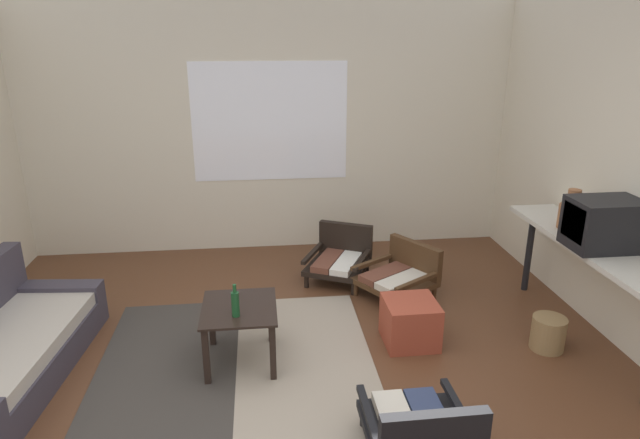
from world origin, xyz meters
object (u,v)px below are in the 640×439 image
(clay_vase, at_px, (571,214))
(wicker_basket, at_px, (548,333))
(ottoman_orange, at_px, (410,322))
(coffee_table, at_px, (240,318))
(crt_television, at_px, (605,224))
(glass_bottle, at_px, (235,303))
(armchair_corner, at_px, (400,274))
(console_shelf, at_px, (588,251))
(armchair_striped_foreground, at_px, (420,433))
(armchair_by_window, at_px, (340,256))

(clay_vase, height_order, wicker_basket, clay_vase)
(ottoman_orange, bearing_deg, coffee_table, -174.77)
(coffee_table, distance_m, crt_television, 2.74)
(coffee_table, bearing_deg, glass_bottle, -97.58)
(armchair_corner, bearing_deg, crt_television, -39.89)
(wicker_basket, bearing_deg, clay_vase, 54.15)
(console_shelf, relative_size, wicker_basket, 6.95)
(coffee_table, height_order, wicker_basket, coffee_table)
(armchair_striped_foreground, height_order, clay_vase, clay_vase)
(ottoman_orange, xyz_separation_m, console_shelf, (1.35, -0.07, 0.57))
(glass_bottle, xyz_separation_m, wicker_basket, (2.37, 0.04, -0.42))
(wicker_basket, bearing_deg, armchair_by_window, 133.61)
(armchair_striped_foreground, relative_size, wicker_basket, 2.43)
(armchair_by_window, relative_size, crt_television, 1.54)
(armchair_by_window, height_order, armchair_striped_foreground, armchair_striped_foreground)
(crt_television, xyz_separation_m, glass_bottle, (-2.68, -0.04, -0.46))
(armchair_corner, bearing_deg, console_shelf, -35.72)
(armchair_corner, bearing_deg, wicker_basket, -48.38)
(armchair_by_window, distance_m, armchair_striped_foreground, 2.54)
(coffee_table, xyz_separation_m, console_shelf, (2.66, 0.05, 0.39))
(armchair_corner, bearing_deg, armchair_by_window, 137.63)
(console_shelf, relative_size, clay_vase, 5.70)
(armchair_by_window, bearing_deg, glass_bottle, -122.48)
(console_shelf, distance_m, crt_television, 0.30)
(armchair_corner, height_order, console_shelf, console_shelf)
(armchair_striped_foreground, distance_m, armchair_corner, 2.13)
(coffee_table, height_order, armchair_striped_foreground, armchair_striped_foreground)
(crt_television, height_order, clay_vase, crt_television)
(crt_television, relative_size, glass_bottle, 2.07)
(coffee_table, distance_m, glass_bottle, 0.23)
(coffee_table, relative_size, crt_television, 1.18)
(console_shelf, height_order, crt_television, crt_television)
(armchair_by_window, distance_m, ottoman_orange, 1.32)
(armchair_by_window, relative_size, clay_vase, 2.39)
(console_shelf, xyz_separation_m, wicker_basket, (-0.31, -0.14, -0.61))
(armchair_striped_foreground, distance_m, crt_television, 2.12)
(glass_bottle, bearing_deg, coffee_table, 82.42)
(coffee_table, relative_size, console_shelf, 0.32)
(armchair_by_window, relative_size, ottoman_orange, 1.91)
(clay_vase, xyz_separation_m, wicker_basket, (-0.31, -0.43, -0.82))
(glass_bottle, bearing_deg, ottoman_orange, 10.69)
(console_shelf, distance_m, glass_bottle, 2.69)
(armchair_by_window, distance_m, armchair_corner, 0.67)
(armchair_corner, relative_size, console_shelf, 0.45)
(glass_bottle, distance_m, wicker_basket, 2.41)
(crt_television, bearing_deg, armchair_striped_foreground, -146.85)
(armchair_striped_foreground, height_order, armchair_corner, armchair_striped_foreground)
(coffee_table, bearing_deg, ottoman_orange, 5.23)
(glass_bottle, bearing_deg, clay_vase, 9.95)
(coffee_table, bearing_deg, clay_vase, 7.26)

